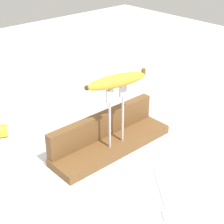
{
  "coord_description": "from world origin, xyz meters",
  "views": [
    {
      "loc": [
        -0.6,
        -0.66,
        0.61
      ],
      "look_at": [
        0.0,
        0.0,
        0.13
      ],
      "focal_mm": 56.74,
      "sensor_mm": 36.0,
      "label": 1
    }
  ],
  "objects_px": {
    "banana_chunk_far": "(1,131)",
    "fork_stand_center": "(116,111)",
    "fork_fallen_near": "(163,200)",
    "banana_raised_center": "(117,81)"
  },
  "relations": [
    {
      "from": "banana_raised_center",
      "to": "banana_chunk_far",
      "type": "bearing_deg",
      "value": 125.29
    },
    {
      "from": "fork_stand_center",
      "to": "fork_fallen_near",
      "type": "bearing_deg",
      "value": -104.24
    },
    {
      "from": "banana_raised_center",
      "to": "fork_fallen_near",
      "type": "xyz_separation_m",
      "value": [
        -0.06,
        -0.24,
        -0.23
      ]
    },
    {
      "from": "banana_raised_center",
      "to": "fork_fallen_near",
      "type": "distance_m",
      "value": 0.33
    },
    {
      "from": "fork_stand_center",
      "to": "banana_raised_center",
      "type": "xyz_separation_m",
      "value": [
        -0.0,
        0.0,
        0.09
      ]
    },
    {
      "from": "fork_fallen_near",
      "to": "banana_raised_center",
      "type": "bearing_deg",
      "value": 75.77
    },
    {
      "from": "banana_chunk_far",
      "to": "fork_stand_center",
      "type": "bearing_deg",
      "value": -54.7
    },
    {
      "from": "banana_raised_center",
      "to": "banana_chunk_far",
      "type": "distance_m",
      "value": 0.43
    },
    {
      "from": "banana_raised_center",
      "to": "banana_chunk_far",
      "type": "xyz_separation_m",
      "value": [
        -0.22,
        0.31,
        -0.21
      ]
    },
    {
      "from": "banana_raised_center",
      "to": "fork_fallen_near",
      "type": "height_order",
      "value": "banana_raised_center"
    }
  ]
}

